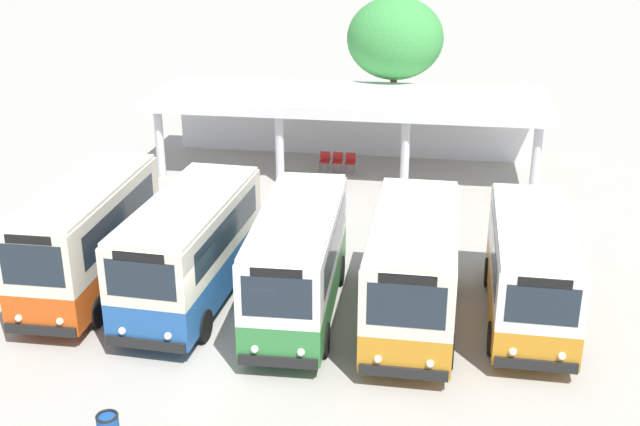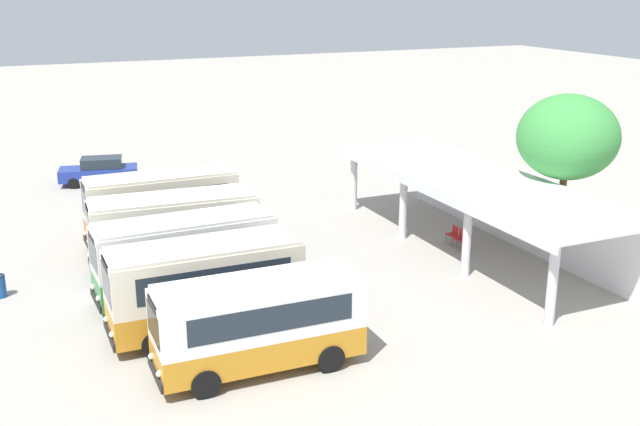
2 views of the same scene
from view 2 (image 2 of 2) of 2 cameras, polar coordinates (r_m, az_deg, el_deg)
name	(u,v)px [view 2 (image 2 of 2)]	position (r m, az deg, el deg)	size (l,w,h in m)	color
ground_plane	(125,295)	(30.66, -14.48, -6.00)	(180.00, 180.00, 0.00)	#A39E93
city_bus_nearest_orange	(162,206)	(35.38, -11.84, 0.50)	(2.25, 6.92, 3.37)	black
city_bus_second_in_row	(174,229)	(32.33, -10.96, -1.18)	(2.71, 7.09, 3.20)	black
city_bus_middle_cream	(185,255)	(29.28, -10.13, -3.11)	(2.37, 6.95, 3.19)	black
city_bus_fourth_amber	(205,284)	(26.31, -8.69, -5.34)	(2.46, 6.67, 3.25)	black
city_bus_fifth_blue	(258,321)	(23.73, -4.68, -8.11)	(2.34, 6.61, 2.99)	black
parked_car_flank	(99,171)	(47.34, -16.28, 3.09)	(2.67, 4.80, 1.62)	black
terminal_canopy	(485,192)	(34.87, 12.31, 1.53)	(16.90, 5.21, 3.40)	silver
waiting_chair_end_by_column	(453,233)	(35.69, 9.98, -1.49)	(0.45, 0.45, 0.86)	slate
waiting_chair_second_from_end	(460,237)	(35.24, 10.47, -1.75)	(0.45, 0.45, 0.86)	slate
waiting_chair_middle_seat	(466,240)	(34.80, 10.97, -2.03)	(0.45, 0.45, 0.86)	slate
roadside_tree_behind_canopy	(568,137)	(34.82, 18.16, 5.44)	(4.40, 4.40, 7.10)	brown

